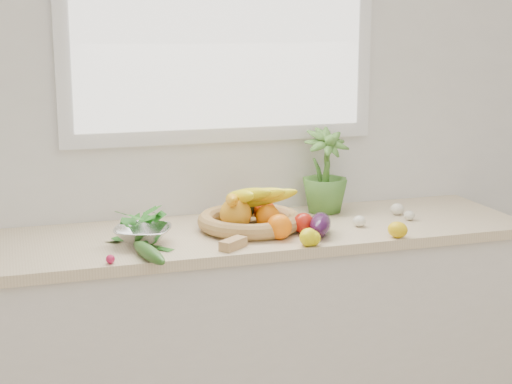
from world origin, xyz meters
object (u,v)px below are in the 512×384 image
object	(u,v)px
eggplant	(320,224)
potted_herb	(325,171)
colander_with_spinach	(143,229)
cucumber	(149,253)
apple	(303,223)
fruit_basket	(249,215)

from	to	relation	value
eggplant	potted_herb	distance (m)	0.39
colander_with_spinach	cucumber	bearing A→B (deg)	-93.84
apple	potted_herb	xyz separation A→B (m)	(0.21, 0.30, 0.14)
apple	eggplant	xyz separation A→B (m)	(0.05, -0.04, 0.00)
apple	colander_with_spinach	xyz separation A→B (m)	(-0.60, 0.04, 0.02)
potted_herb	colander_with_spinach	bearing A→B (deg)	-162.37
eggplant	fruit_basket	xyz separation A→B (m)	(-0.23, 0.16, 0.01)
cucumber	potted_herb	xyz separation A→B (m)	(0.82, 0.45, 0.15)
potted_herb	fruit_basket	size ratio (longest dim) A/B	0.66
cucumber	potted_herb	world-z (taller)	potted_herb
apple	cucumber	world-z (taller)	apple
cucumber	apple	bearing A→B (deg)	13.82
potted_herb	colander_with_spinach	world-z (taller)	potted_herb
eggplant	cucumber	bearing A→B (deg)	-170.32
potted_herb	eggplant	bearing A→B (deg)	-114.78
eggplant	fruit_basket	distance (m)	0.28
eggplant	fruit_basket	size ratio (longest dim) A/B	0.39
eggplant	fruit_basket	world-z (taller)	fruit_basket
apple	potted_herb	world-z (taller)	potted_herb
eggplant	potted_herb	bearing A→B (deg)	65.22
colander_with_spinach	eggplant	bearing A→B (deg)	-6.66
apple	cucumber	xyz separation A→B (m)	(-0.61, -0.15, -0.02)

